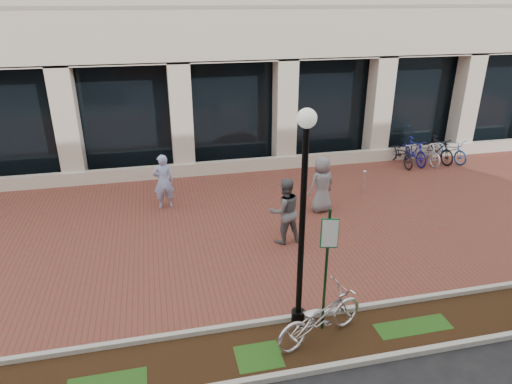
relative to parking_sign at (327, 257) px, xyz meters
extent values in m
plane|color=black|center=(-0.02, 4.90, -1.72)|extent=(120.00, 120.00, 0.00)
cube|color=brown|center=(-0.02, 4.90, -1.71)|extent=(40.00, 9.00, 0.01)
cube|color=black|center=(-0.02, -0.35, -1.71)|extent=(40.00, 1.50, 0.01)
cube|color=#AAA9A0|center=(-0.02, 0.40, -1.66)|extent=(40.00, 0.12, 0.12)
cube|color=#AAA9A0|center=(-0.02, -1.10, -1.66)|extent=(40.00, 0.12, 0.12)
cube|color=black|center=(-0.02, 10.50, 0.38)|extent=(40.00, 0.15, 4.20)
cube|color=beige|center=(-0.02, 9.40, -1.47)|extent=(40.00, 0.25, 0.50)
cube|color=beige|center=(-0.02, 9.80, 0.38)|extent=(0.80, 0.80, 4.20)
cube|color=#14381B|center=(0.00, 0.01, -0.35)|extent=(0.05, 0.05, 2.74)
cube|color=#186133|center=(0.00, -0.02, 0.53)|extent=(0.34, 0.02, 0.62)
cube|color=silver|center=(0.00, -0.03, 0.53)|extent=(0.30, 0.01, 0.56)
cylinder|color=black|center=(-0.43, 0.30, -1.57)|extent=(0.28, 0.28, 0.30)
cylinder|color=black|center=(-0.43, 0.30, 0.41)|extent=(0.12, 0.12, 4.25)
sphere|color=silver|center=(-0.43, 0.30, 2.67)|extent=(0.36, 0.36, 0.36)
imported|color=silver|center=(-0.16, -0.25, -1.17)|extent=(2.20, 1.40, 1.09)
imported|color=#96A7E0|center=(-2.89, 6.76, -0.82)|extent=(0.69, 0.48, 1.80)
imported|color=#5C5D61|center=(0.24, 3.70, -0.77)|extent=(1.01, 0.83, 1.90)
imported|color=slate|center=(1.95, 5.38, -0.82)|extent=(1.00, 0.78, 1.81)
cylinder|color=silver|center=(3.86, 6.34, -1.33)|extent=(0.11, 0.11, 0.77)
sphere|color=silver|center=(3.86, 6.34, -0.90)|extent=(0.12, 0.12, 0.12)
imported|color=black|center=(6.64, 8.76, -1.23)|extent=(0.66, 1.85, 0.97)
imported|color=navy|center=(7.19, 8.76, -1.18)|extent=(0.61, 1.82, 1.08)
imported|color=silver|center=(7.74, 8.76, -1.23)|extent=(0.85, 1.91, 0.97)
imported|color=black|center=(8.29, 8.76, -1.18)|extent=(0.79, 1.85, 1.08)
imported|color=#1F5092|center=(8.84, 8.76, -1.23)|extent=(1.03, 1.94, 0.97)
cylinder|color=silver|center=(7.74, 8.76, -1.32)|extent=(0.04, 0.04, 0.80)
camera|label=1|loc=(-3.01, -7.06, 4.61)|focal=32.00mm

